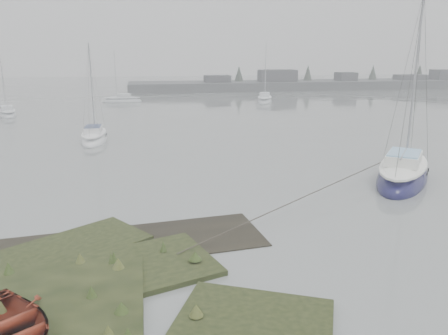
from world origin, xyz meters
TOP-DOWN VIEW (x-y plane):
  - ground at (0.00, 30.00)m, footprint 160.00×160.00m
  - far_shoreline at (26.84, 61.90)m, footprint 60.00×8.00m
  - sailboat_main at (10.46, 9.49)m, footprint 5.93×6.64m
  - sailboat_white at (-5.28, 22.29)m, footprint 1.78×5.13m
  - sailboat_far_a at (-14.94, 36.84)m, footprint 2.98×4.92m
  - sailboat_far_b at (13.14, 43.96)m, footprint 3.46×5.85m
  - sailboat_far_c at (-4.36, 47.20)m, footprint 4.81×1.59m
  - dinghy at (-4.74, -0.34)m, footprint 3.39×3.61m

SIDE VIEW (x-z plane):
  - ground at x=0.00m, z-range 0.00..0.00m
  - sailboat_far_a at x=-14.94m, z-range -3.10..3.51m
  - sailboat_far_c at x=-4.36m, z-range -3.19..3.61m
  - sailboat_white at x=-5.28m, z-range -3.37..3.82m
  - sailboat_far_b at x=13.14m, z-range -3.68..4.16m
  - sailboat_main at x=10.46m, z-range -4.46..5.05m
  - dinghy at x=-4.74m, z-range 0.22..0.83m
  - far_shoreline at x=26.84m, z-range -1.22..2.93m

